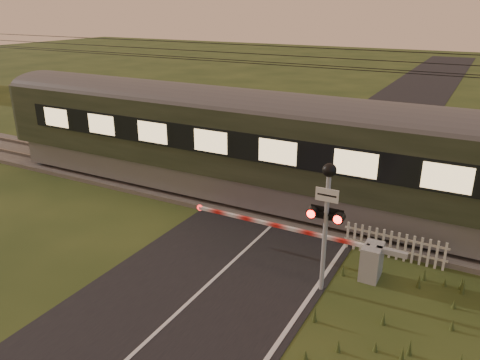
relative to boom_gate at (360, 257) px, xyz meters
The scene contains 7 objects.
ground 4.83m from the boom_gate, 138.48° to the right, with size 160.00×160.00×0.00m, color #263815.
road 4.97m from the boom_gate, 136.32° to the right, with size 6.00×140.00×0.03m.
track_bed 4.92m from the boom_gate, 137.17° to the left, with size 140.00×3.40×0.39m.
overhead_wires 7.09m from the boom_gate, 137.17° to the left, with size 120.00×0.62×0.62m.
boom_gate is the anchor object (origin of this frame).
crossing_signal 2.44m from the boom_gate, 118.76° to the right, with size 0.95×0.37×3.72m.
picket_fence 1.60m from the boom_gate, 63.66° to the left, with size 3.16×0.08×0.92m.
Camera 1 is at (6.22, -8.98, 7.48)m, focal length 35.00 mm.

